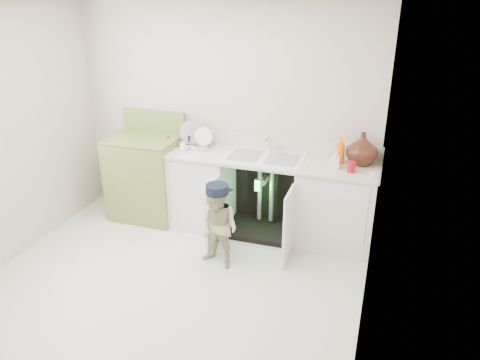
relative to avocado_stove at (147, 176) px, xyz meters
The scene contains 5 objects.
ground 1.56m from the avocado_stove, 53.11° to the right, with size 3.50×3.50×0.00m, color beige.
room_shell 1.65m from the avocado_stove, 53.11° to the right, with size 6.00×5.50×1.26m.
counter_run 1.47m from the avocado_stove, ahead, with size 2.44×1.02×1.24m.
avocado_stove is the anchor object (origin of this frame).
repair_worker 1.44m from the avocado_stove, 32.80° to the right, with size 0.54×0.68×0.87m.
Camera 1 is at (1.77, -3.35, 2.66)m, focal length 35.00 mm.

